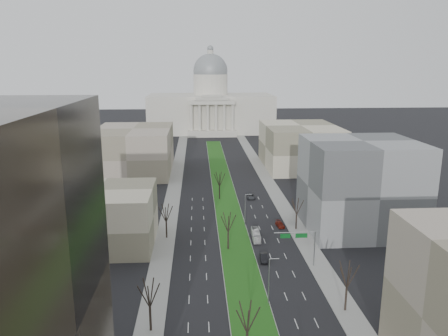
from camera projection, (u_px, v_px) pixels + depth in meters
name	position (u px, v px, depth m)	size (l,w,h in m)	color
ground	(226.00, 199.00, 143.73)	(600.00, 600.00, 0.00)	black
median	(226.00, 200.00, 142.73)	(8.00, 222.03, 0.20)	#999993
sidewalk_left	(167.00, 228.00, 118.40)	(5.00, 330.00, 0.15)	gray
sidewalk_right	(295.00, 225.00, 120.49)	(5.00, 330.00, 0.15)	gray
capitol	(211.00, 107.00, 285.18)	(80.00, 46.00, 55.00)	beige
building_beige_left	(100.00, 217.00, 106.15)	(26.00, 22.00, 14.00)	gray
building_grey_right	(360.00, 185.00, 115.80)	(28.00, 26.00, 24.00)	#5D5F62
building_far_left	(134.00, 150.00, 178.38)	(30.00, 40.00, 18.00)	gray
building_far_right	(300.00, 146.00, 187.43)	(30.00, 40.00, 18.00)	gray
tree_left_mid	(149.00, 293.00, 71.18)	(5.40, 5.40, 9.72)	black
tree_left_far	(166.00, 213.00, 110.05)	(5.28, 5.28, 9.50)	black
tree_right_mid	(348.00, 274.00, 77.09)	(5.52, 5.52, 9.94)	black
tree_right_far	(297.00, 206.00, 116.07)	(5.04, 5.04, 9.07)	black
tree_median_a	(247.00, 317.00, 64.32)	(5.40, 5.40, 9.72)	black
tree_median_b	(228.00, 222.00, 103.16)	(5.40, 5.40, 9.72)	black
tree_median_c	(219.00, 179.00, 141.99)	(5.40, 5.40, 9.72)	black
streetlamp_median_b	(269.00, 281.00, 79.74)	(1.90, 0.20, 9.16)	gray
streetlamp_median_c	(245.00, 210.00, 118.57)	(1.90, 0.20, 9.16)	gray
mast_arm_signs	(303.00, 240.00, 94.61)	(9.12, 0.24, 8.09)	gray
car_black	(264.00, 258.00, 98.54)	(1.65, 4.72, 1.56)	black
car_red	(280.00, 224.00, 119.31)	(1.78, 4.37, 1.27)	maroon
car_grey_far	(251.00, 196.00, 144.53)	(2.37, 5.15, 1.43)	#414347
box_van	(256.00, 235.00, 110.74)	(1.86, 7.93, 2.21)	white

